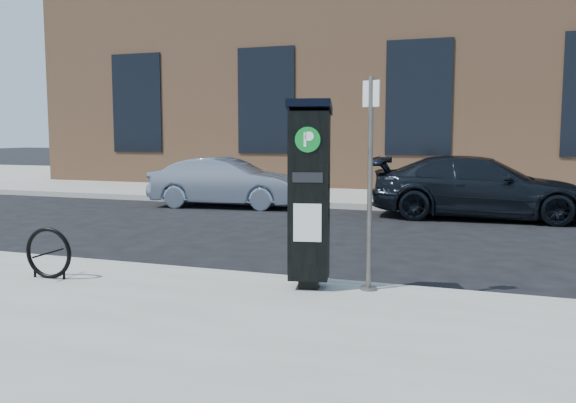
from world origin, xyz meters
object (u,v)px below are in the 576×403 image
at_px(sign_pole, 370,186).
at_px(car_dark, 480,187).
at_px(parking_kiosk, 309,193).
at_px(car_silver, 226,182).
at_px(bike_rack, 48,253).

xyz_separation_m(sign_pole, car_dark, (0.88, 7.70, -0.64)).
relative_size(parking_kiosk, sign_pole, 0.90).
distance_m(car_silver, car_dark, 6.35).
relative_size(parking_kiosk, car_silver, 0.55).
relative_size(bike_rack, car_silver, 0.16).
xyz_separation_m(car_silver, car_dark, (6.35, 0.00, 0.06)).
xyz_separation_m(parking_kiosk, sign_pole, (0.67, 0.14, 0.09)).
distance_m(sign_pole, bike_rack, 3.98).
distance_m(parking_kiosk, sign_pole, 0.69).
bearing_deg(sign_pole, bike_rack, -147.41).
distance_m(sign_pole, car_silver, 9.47).
bearing_deg(parking_kiosk, sign_pole, -0.78).
xyz_separation_m(parking_kiosk, bike_rack, (-3.14, -0.65, -0.79)).
bearing_deg(bike_rack, car_dark, 57.53).
relative_size(sign_pole, car_silver, 0.61).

